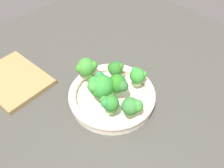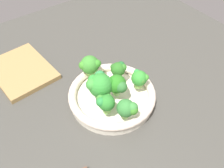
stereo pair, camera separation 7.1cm
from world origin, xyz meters
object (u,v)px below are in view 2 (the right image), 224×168
object	(u,v)px
bowl	(112,96)
broccoli_floret_3	(119,69)
broccoli_floret_0	(90,65)
broccoli_floret_4	(105,103)
broccoli_floret_6	(127,108)
broccoli_floret_5	(99,85)
cutting_board	(21,70)
broccoli_floret_2	(117,84)
broccoli_floret_1	(139,78)

from	to	relation	value
bowl	broccoli_floret_3	distance (cm)	8.09
bowl	broccoli_floret_0	world-z (taller)	broccoli_floret_0
bowl	broccoli_floret_0	bearing A→B (deg)	7.13
broccoli_floret_4	broccoli_floret_6	distance (cm)	5.92
broccoli_floret_5	broccoli_floret_6	distance (cm)	10.59
bowl	cutting_board	bearing A→B (deg)	31.45
broccoli_floret_2	broccoli_floret_1	bearing A→B (deg)	-100.01
broccoli_floret_2	cutting_board	xyz separation A→B (cm)	(29.48, 17.44, -7.42)
bowl	broccoli_floret_2	xyz separation A→B (cm)	(-1.62, -0.40, 6.09)
broccoli_floret_3	bowl	bearing A→B (deg)	124.19
broccoli_floret_0	broccoli_floret_6	bearing A→B (deg)	176.97
broccoli_floret_1	broccoli_floret_5	size ratio (longest dim) A/B	0.70
broccoli_floret_4	cutting_board	xyz separation A→B (cm)	(32.75, 11.37, -7.01)
broccoli_floret_5	cutting_board	size ratio (longest dim) A/B	0.35
broccoli_floret_0	broccoli_floret_2	distance (cm)	11.38
bowl	broccoli_floret_4	world-z (taller)	broccoli_floret_4
broccoli_floret_1	broccoli_floret_2	world-z (taller)	broccoli_floret_2
broccoli_floret_5	broccoli_floret_3	bearing A→B (deg)	-73.78
broccoli_floret_3	broccoli_floret_6	world-z (taller)	same
broccoli_floret_2	broccoli_floret_0	bearing A→B (deg)	8.14
bowl	cutting_board	distance (cm)	32.69
broccoli_floret_4	cutting_board	world-z (taller)	broccoli_floret_4
broccoli_floret_5	broccoli_floret_6	bearing A→B (deg)	-171.43
broccoli_floret_0	cutting_board	bearing A→B (deg)	40.99
broccoli_floret_0	broccoli_floret_2	size ratio (longest dim) A/B	1.00
broccoli_floret_6	cutting_board	size ratio (longest dim) A/B	0.27
broccoli_floret_3	broccoli_floret_6	size ratio (longest dim) A/B	1.00
broccoli_floret_3	broccoli_floret_4	xyz separation A→B (cm)	(-8.09, 10.39, -0.05)
broccoli_floret_1	broccoli_floret_6	distance (cm)	12.00
broccoli_floret_6	cutting_board	xyz separation A→B (cm)	(37.57, 14.81, -6.98)
bowl	broccoli_floret_3	bearing A→B (deg)	-55.81
broccoli_floret_3	cutting_board	bearing A→B (deg)	41.43
broccoli_floret_3	broccoli_floret_4	bearing A→B (deg)	127.93
broccoli_floret_3	broccoli_floret_5	distance (cm)	8.92
broccoli_floret_0	broccoli_floret_2	bearing A→B (deg)	-171.86
broccoli_floret_1	broccoli_floret_6	size ratio (longest dim) A/B	0.92
broccoli_floret_1	broccoli_floret_3	xyz separation A→B (cm)	(6.10, 2.91, 0.66)
broccoli_floret_3	broccoli_floret_5	bearing A→B (deg)	106.22
broccoli_floret_1	cutting_board	bearing A→B (deg)	38.73
broccoli_floret_0	broccoli_floret_6	size ratio (longest dim) A/B	1.12
bowl	broccoli_floret_2	bearing A→B (deg)	-165.96
broccoli_floret_4	broccoli_floret_5	xyz separation A→B (cm)	(5.61, -1.86, 0.87)
broccoli_floret_0	broccoli_floret_6	distance (cm)	19.37
broccoli_floret_2	broccoli_floret_4	bearing A→B (deg)	118.31
bowl	broccoli_floret_1	world-z (taller)	broccoli_floret_1
bowl	broccoli_floret_4	xyz separation A→B (cm)	(-4.89, 5.67, 5.68)
broccoli_floret_3	broccoli_floret_5	xyz separation A→B (cm)	(-2.48, 8.53, 0.82)
broccoli_floret_6	broccoli_floret_5	bearing A→B (deg)	8.57
broccoli_floret_4	broccoli_floret_5	size ratio (longest dim) A/B	0.76
broccoli_floret_0	cutting_board	world-z (taller)	broccoli_floret_0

